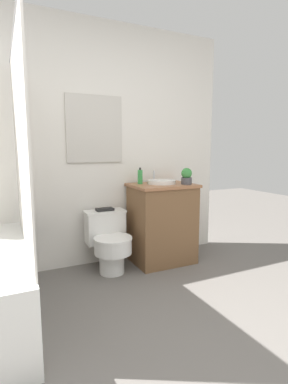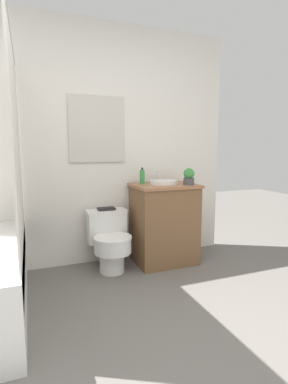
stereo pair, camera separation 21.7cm
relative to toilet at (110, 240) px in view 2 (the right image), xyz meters
The scene contains 7 objects.
wall_back 1.02m from the toilet, 131.19° to the left, with size 3.40×0.07×2.50m.
toilet is the anchor object (origin of this frame).
vanity 0.61m from the toilet, ahead, with size 0.66×0.51×0.85m.
sink 0.82m from the toilet, ahead, with size 0.30×0.33×0.13m.
soap_bottle 0.74m from the toilet, 15.57° to the left, with size 0.05×0.05×0.17m.
potted_plant 1.04m from the toilet, ahead, with size 0.11×0.11×0.17m.
book_on_tank 0.32m from the toilet, 90.00° to the left, with size 0.18×0.10×0.02m.
Camera 2 is at (-0.47, -1.09, 1.23)m, focal length 28.00 mm.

